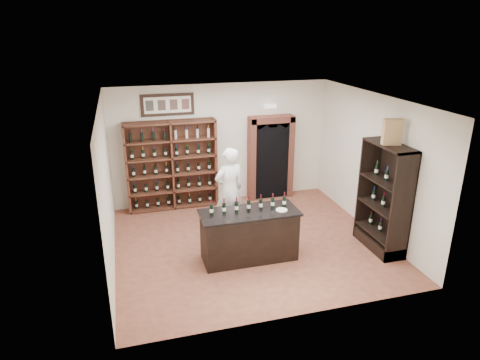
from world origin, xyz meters
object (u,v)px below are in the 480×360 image
Objects in this scene: wine_shelf at (172,165)px; tasting_counter at (249,235)px; counter_bottle_0 at (211,210)px; shopkeeper at (229,190)px; wine_crate at (392,132)px; side_cabinet at (383,214)px.

wine_shelf is 3.19m from tasting_counter.
counter_bottle_0 is 1.45m from shopkeeper.
wine_shelf is 4.46× the size of wine_crate.
side_cabinet is (3.82, -3.23, -0.35)m from wine_shelf.
tasting_counter is (1.10, -2.93, -0.61)m from wine_shelf.
wine_crate is at bearing -6.43° from counter_bottle_0.
wine_shelf reaches higher than counter_bottle_0.
tasting_counter is at bearing -69.44° from wine_shelf.
wine_crate reaches higher than wine_shelf.
tasting_counter is 0.85× the size of side_cabinet.
wine_crate reaches higher than shopkeeper.
side_cabinet reaches higher than tasting_counter.
counter_bottle_0 is 3.67m from wine_crate.
shopkeeper is (0.66, 1.28, -0.16)m from counter_bottle_0.
tasting_counter is 3.33m from wine_crate.
wine_shelf is 5.02m from side_cabinet.
wine_crate is (2.73, -1.66, 1.50)m from shopkeeper.
shopkeeper is (1.04, -1.60, -0.15)m from wine_shelf.
shopkeeper is (-0.06, 1.33, 0.45)m from tasting_counter.
side_cabinet is (3.44, -0.35, -0.35)m from counter_bottle_0.
wine_shelf is 1.16× the size of shopkeeper.
counter_bottle_0 is at bearing 174.18° from side_cabinet.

